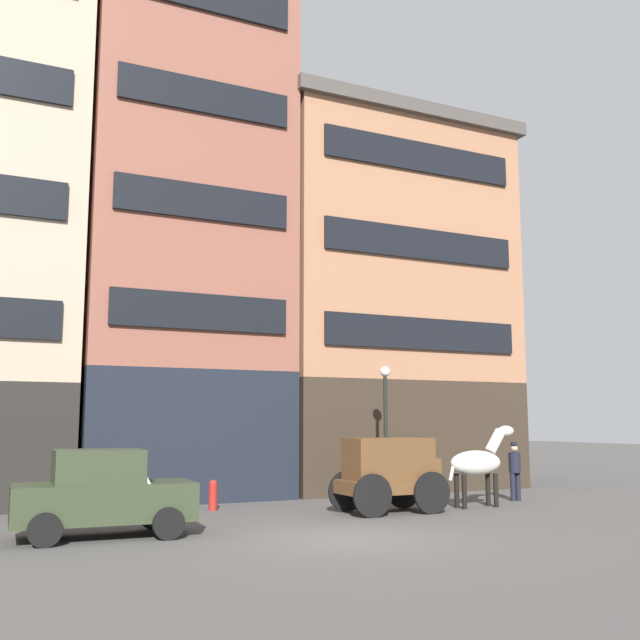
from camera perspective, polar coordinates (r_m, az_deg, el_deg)
name	(u,v)px	position (r m, az deg, el deg)	size (l,w,h in m)	color
ground_plane	(347,539)	(16.04, 2.11, -16.45)	(120.00, 120.00, 0.00)	#4C4947
building_center_left	(180,223)	(26.05, -10.69, 7.34)	(7.05, 5.93, 18.22)	black
building_center_right	(383,301)	(28.70, 4.83, 1.50)	(9.69, 5.93, 14.00)	#33281E
cargo_wagon	(390,469)	(20.47, 5.42, -11.32)	(2.92, 1.53, 1.98)	brown
draft_horse	(478,462)	(22.14, 12.06, -10.60)	(2.34, 0.62, 2.30)	beige
sedan_dark	(103,493)	(16.74, -16.32, -12.64)	(3.78, 2.01, 1.83)	#2D3823
pedestrian_officer	(515,468)	(24.22, 14.71, -10.95)	(0.49, 0.49, 1.79)	black
streetlamp_curbside	(385,413)	(23.11, 5.04, -7.14)	(0.32, 0.32, 4.12)	black
fire_hydrant_curbside	(213,495)	(21.19, -8.21, -13.11)	(0.24, 0.24, 0.83)	maroon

